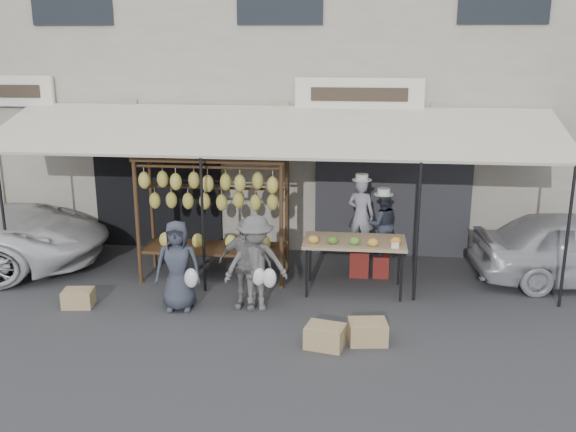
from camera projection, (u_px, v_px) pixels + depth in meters
name	position (u px, v px, depth m)	size (l,w,h in m)	color
ground_plane	(252.00, 322.00, 9.71)	(90.00, 90.00, 0.00)	#2D2D30
shophouse	(296.00, 61.00, 14.96)	(24.00, 6.15, 7.30)	#ACA596
awning	(272.00, 132.00, 11.21)	(10.00, 2.35, 2.92)	beige
banana_rack	(212.00, 193.00, 11.09)	(2.60, 0.90, 2.24)	black
produce_table	(354.00, 243.00, 10.66)	(1.70, 0.90, 1.04)	tan
vendor_left	(361.00, 215.00, 11.35)	(0.48, 0.32, 1.32)	gray
vendor_right	(382.00, 224.00, 11.34)	(0.56, 0.44, 1.15)	#2A2E3D
customer_left	(178.00, 266.00, 10.01)	(0.71, 0.46, 1.45)	#333743
customer_mid	(245.00, 263.00, 10.08)	(0.86, 0.36, 1.47)	slate
customer_right	(256.00, 263.00, 9.99)	(0.99, 0.57, 1.53)	#565553
stool_left	(359.00, 263.00, 11.59)	(0.34, 0.34, 0.48)	maroon
stool_right	(381.00, 266.00, 11.55)	(0.29, 0.29, 0.40)	maroon
crate_near_a	(325.00, 336.00, 8.90)	(0.52, 0.40, 0.31)	tan
crate_near_b	(368.00, 332.00, 9.03)	(0.53, 0.40, 0.32)	tan
crate_far	(78.00, 298.00, 10.26)	(0.47, 0.35, 0.28)	tan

